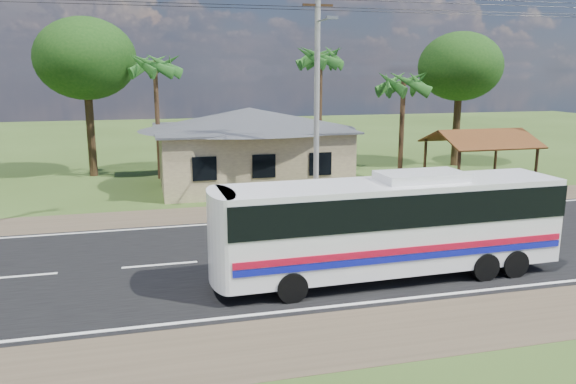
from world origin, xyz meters
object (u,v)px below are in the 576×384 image
object	(u,v)px
coach_bus	(393,219)
motorcycle	(390,189)
person	(421,188)
waiting_shed	(480,140)

from	to	relation	value
coach_bus	motorcycle	xyz separation A→B (m)	(4.75, 10.62, -1.47)
person	motorcycle	bearing A→B (deg)	-78.55
coach_bus	person	world-z (taller)	coach_bus
coach_bus	person	distance (m)	10.38
motorcycle	person	world-z (taller)	person
waiting_shed	motorcycle	distance (m)	6.13
coach_bus	motorcycle	world-z (taller)	coach_bus
motorcycle	person	distance (m)	2.09
coach_bus	motorcycle	distance (m)	11.73
waiting_shed	motorcycle	xyz separation A→B (m)	(-5.63, -0.83, -2.28)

